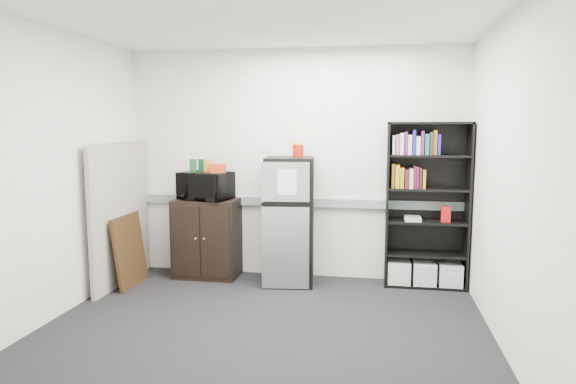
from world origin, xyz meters
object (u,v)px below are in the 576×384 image
object	(u,v)px
cubicle_partition	(121,214)
refrigerator	(289,221)
bookshelf	(427,206)
cabinet	(207,238)
microwave	(205,186)

from	to	relation	value
cubicle_partition	refrigerator	size ratio (longest dim) A/B	1.11
bookshelf	cabinet	xyz separation A→B (m)	(-2.55, -0.06, -0.44)
bookshelf	cubicle_partition	xyz separation A→B (m)	(-3.43, -0.49, -0.10)
bookshelf	cabinet	distance (m)	2.59
bookshelf	microwave	distance (m)	2.56
bookshelf	microwave	bearing A→B (deg)	-178.20
cabinet	cubicle_partition	bearing A→B (deg)	-154.41
cabinet	microwave	distance (m)	0.63
cubicle_partition	refrigerator	bearing A→B (deg)	10.18
cubicle_partition	microwave	xyz separation A→B (m)	(0.88, 0.40, 0.29)
refrigerator	microwave	bearing A→B (deg)	170.41
cubicle_partition	cabinet	bearing A→B (deg)	25.59
microwave	cubicle_partition	bearing A→B (deg)	-141.40
cabinet	refrigerator	xyz separation A→B (m)	(1.02, -0.08, 0.26)
cabinet	refrigerator	bearing A→B (deg)	-4.49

